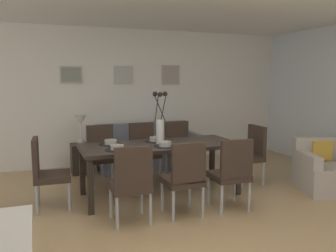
# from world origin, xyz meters

# --- Properties ---
(ground_plane) EXTENTS (9.00, 9.00, 0.00)m
(ground_plane) POSITION_xyz_m (0.00, 0.00, 0.00)
(ground_plane) COLOR tan
(back_wall_panel) EXTENTS (9.00, 0.10, 2.60)m
(back_wall_panel) POSITION_xyz_m (0.00, 3.25, 1.30)
(back_wall_panel) COLOR white
(back_wall_panel) RESTS_ON ground
(dining_table) EXTENTS (2.20, 0.91, 0.74)m
(dining_table) POSITION_xyz_m (0.18, 1.09, 0.67)
(dining_table) COLOR black
(dining_table) RESTS_ON ground
(dining_chair_near_left) EXTENTS (0.45, 0.45, 0.92)m
(dining_chair_near_left) POSITION_xyz_m (-0.46, 0.24, 0.51)
(dining_chair_near_left) COLOR #33261E
(dining_chair_near_left) RESTS_ON ground
(dining_chair_near_right) EXTENTS (0.45, 0.45, 0.92)m
(dining_chair_near_right) POSITION_xyz_m (-0.49, 1.94, 0.51)
(dining_chair_near_right) COLOR #33261E
(dining_chair_near_right) RESTS_ON ground
(dining_chair_far_left) EXTENTS (0.44, 0.44, 0.92)m
(dining_chair_far_left) POSITION_xyz_m (0.19, 0.23, 0.51)
(dining_chair_far_left) COLOR #33261E
(dining_chair_far_left) RESTS_ON ground
(dining_chair_far_right) EXTENTS (0.45, 0.45, 0.92)m
(dining_chair_far_right) POSITION_xyz_m (0.21, 1.98, 0.51)
(dining_chair_far_right) COLOR #33261E
(dining_chair_far_right) RESTS_ON ground
(dining_chair_mid_left) EXTENTS (0.46, 0.46, 0.92)m
(dining_chair_mid_left) POSITION_xyz_m (0.83, 0.21, 0.51)
(dining_chair_mid_left) COLOR #33261E
(dining_chair_mid_left) RESTS_ON ground
(dining_chair_mid_right) EXTENTS (0.44, 0.44, 0.92)m
(dining_chair_mid_right) POSITION_xyz_m (0.83, 1.94, 0.51)
(dining_chair_mid_right) COLOR #33261E
(dining_chair_mid_right) RESTS_ON ground
(dining_chair_head_west) EXTENTS (0.47, 0.47, 0.92)m
(dining_chair_head_west) POSITION_xyz_m (-1.35, 1.07, 0.51)
(dining_chair_head_west) COLOR #33261E
(dining_chair_head_west) RESTS_ON ground
(dining_chair_head_east) EXTENTS (0.44, 0.44, 0.92)m
(dining_chair_head_east) POSITION_xyz_m (1.69, 1.09, 0.51)
(dining_chair_head_east) COLOR #33261E
(dining_chair_head_east) RESTS_ON ground
(centerpiece_vase) EXTENTS (0.21, 0.23, 0.73)m
(centerpiece_vase) POSITION_xyz_m (0.19, 1.09, 1.02)
(centerpiece_vase) COLOR silver
(centerpiece_vase) RESTS_ON dining_table
(placemat_near_left) EXTENTS (0.32, 0.32, 0.01)m
(placemat_near_left) POSITION_xyz_m (-0.48, 0.88, 0.74)
(placemat_near_left) COLOR black
(placemat_near_left) RESTS_ON dining_table
(bowl_near_left) EXTENTS (0.17, 0.17, 0.07)m
(bowl_near_left) POSITION_xyz_m (-0.48, 0.88, 0.78)
(bowl_near_left) COLOR #B2ADA3
(bowl_near_left) RESTS_ON dining_table
(placemat_near_right) EXTENTS (0.32, 0.32, 0.01)m
(placemat_near_right) POSITION_xyz_m (-0.48, 1.29, 0.74)
(placemat_near_right) COLOR black
(placemat_near_right) RESTS_ON dining_table
(bowl_near_right) EXTENTS (0.17, 0.17, 0.07)m
(bowl_near_right) POSITION_xyz_m (-0.48, 1.29, 0.78)
(bowl_near_right) COLOR #B2ADA3
(bowl_near_right) RESTS_ON dining_table
(placemat_far_left) EXTENTS (0.32, 0.32, 0.01)m
(placemat_far_left) POSITION_xyz_m (0.18, 0.88, 0.74)
(placemat_far_left) COLOR black
(placemat_far_left) RESTS_ON dining_table
(bowl_far_left) EXTENTS (0.17, 0.17, 0.07)m
(bowl_far_left) POSITION_xyz_m (0.18, 0.88, 0.78)
(bowl_far_left) COLOR #B2ADA3
(bowl_far_left) RESTS_ON dining_table
(placemat_far_right) EXTENTS (0.32, 0.32, 0.01)m
(placemat_far_right) POSITION_xyz_m (0.18, 1.29, 0.74)
(placemat_far_right) COLOR black
(placemat_far_right) RESTS_ON dining_table
(bowl_far_right) EXTENTS (0.17, 0.17, 0.07)m
(bowl_far_right) POSITION_xyz_m (0.18, 1.29, 0.78)
(bowl_far_right) COLOR #B2ADA3
(bowl_far_right) RESTS_ON dining_table
(sofa) EXTENTS (1.84, 0.84, 0.80)m
(sofa) POSITION_xyz_m (0.50, 2.70, 0.28)
(sofa) COLOR slate
(sofa) RESTS_ON ground
(side_table) EXTENTS (0.36, 0.36, 0.52)m
(side_table) POSITION_xyz_m (-0.72, 2.66, 0.26)
(side_table) COLOR black
(side_table) RESTS_ON ground
(table_lamp) EXTENTS (0.22, 0.22, 0.51)m
(table_lamp) POSITION_xyz_m (-0.72, 2.66, 0.89)
(table_lamp) COLOR beige
(table_lamp) RESTS_ON side_table
(armchair) EXTENTS (1.01, 1.01, 0.75)m
(armchair) POSITION_xyz_m (2.57, 0.41, 0.29)
(armchair) COLOR #ADA399
(armchair) RESTS_ON ground
(framed_picture_left) EXTENTS (0.40, 0.03, 0.31)m
(framed_picture_left) POSITION_xyz_m (-0.79, 3.18, 1.72)
(framed_picture_left) COLOR #B2ADA3
(framed_picture_center) EXTENTS (0.36, 0.03, 0.34)m
(framed_picture_center) POSITION_xyz_m (0.18, 3.18, 1.72)
(framed_picture_center) COLOR #B2ADA3
(framed_picture_right) EXTENTS (0.38, 0.03, 0.40)m
(framed_picture_right) POSITION_xyz_m (1.16, 3.18, 1.72)
(framed_picture_right) COLOR #B2ADA3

